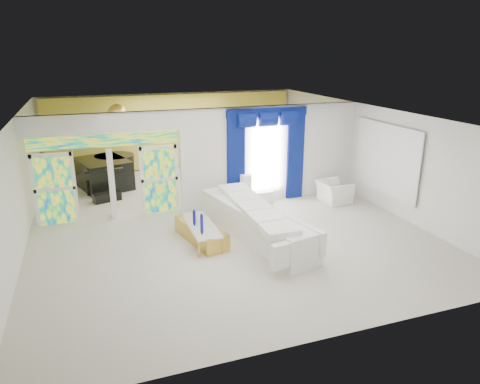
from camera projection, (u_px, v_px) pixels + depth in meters
name	position (u px, v px, depth m)	size (l,w,h in m)	color
floor	(216.00, 217.00, 12.71)	(12.00, 12.00, 0.00)	#B7AF9E
dividing_wall	(272.00, 153.00, 13.82)	(5.70, 0.18, 3.00)	white
dividing_header	(103.00, 123.00, 11.86)	(4.30, 0.18, 0.55)	white
stained_panel_left	(55.00, 189.00, 11.94)	(0.95, 0.04, 2.00)	#994C3F
stained_panel_right	(160.00, 179.00, 12.84)	(0.95, 0.04, 2.00)	#994C3F
stained_transom	(105.00, 140.00, 12.00)	(4.00, 0.05, 0.35)	#994C3F
window_pane	(266.00, 156.00, 13.67)	(1.00, 0.02, 2.30)	white
blue_drape_left	(236.00, 161.00, 13.34)	(0.55, 0.10, 2.80)	#070343
blue_drape_right	(295.00, 156.00, 13.97)	(0.55, 0.10, 2.80)	#070343
blue_pelmet	(267.00, 112.00, 13.21)	(2.60, 0.12, 0.25)	#070343
wall_mirror	(386.00, 159.00, 12.89)	(0.04, 2.70, 1.90)	white
gold_curtains	(174.00, 131.00, 17.53)	(9.70, 0.12, 2.90)	gold
white_sofa	(255.00, 223.00, 11.19)	(0.90, 4.19, 0.80)	white
coffee_table	(201.00, 233.00, 11.09)	(0.63, 1.89, 0.42)	gold
console_table	(255.00, 198.00, 13.77)	(1.15, 0.36, 0.38)	white
table_lamp	(246.00, 184.00, 13.52)	(0.36, 0.36, 0.58)	silver
armchair	(334.00, 192.00, 13.90)	(1.01, 0.88, 0.66)	white
grand_piano	(103.00, 173.00, 15.32)	(1.50, 1.97, 0.99)	black
piano_bench	(107.00, 197.00, 13.99)	(0.86, 0.33, 0.29)	black
tv_console	(53.00, 191.00, 13.70)	(0.55, 0.50, 0.80)	#A47452
chandelier	(117.00, 113.00, 14.21)	(0.60, 0.60, 0.60)	gold
decanters	(198.00, 218.00, 11.23)	(0.16, 0.56, 0.25)	navy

